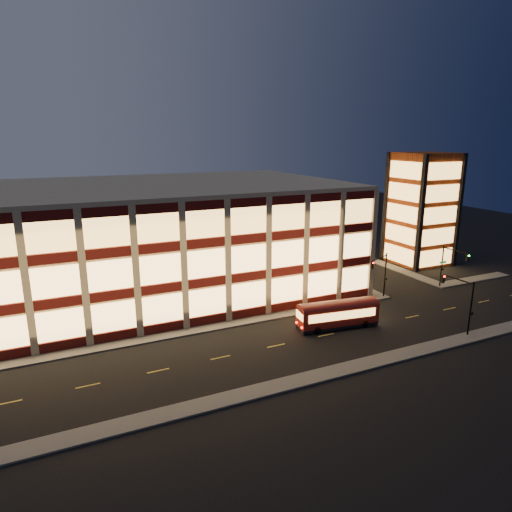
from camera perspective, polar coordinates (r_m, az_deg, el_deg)
ground at (r=50.48m, az=-4.77°, el=-9.26°), size 200.00×200.00×0.00m
sidewalk_office_south at (r=50.47m, az=-8.41°, el=-9.29°), size 54.00×2.00×0.15m
sidewalk_office_east at (r=74.58m, az=7.29°, el=-1.26°), size 2.00×30.00×0.15m
sidewalk_tower_south at (r=74.12m, az=25.31°, el=-2.70°), size 14.00×2.00×0.15m
sidewalk_tower_west at (r=80.84m, az=13.90°, el=-0.32°), size 2.00×30.00×0.15m
sidewalk_near at (r=39.83m, az=2.06°, el=-16.10°), size 100.00×2.00×0.15m
office_building at (r=63.03m, az=-12.81°, el=2.25°), size 50.45×30.45×14.50m
stair_tower at (r=79.34m, az=19.96°, el=5.53°), size 8.60×8.60×18.00m
traffic_signal_far at (r=60.09m, az=15.32°, el=-1.61°), size 3.79×1.87×6.00m
traffic_signal_right at (r=67.24m, az=23.17°, el=-0.58°), size 1.20×4.37×6.00m
traffic_signal_near at (r=53.42m, az=24.18°, el=-4.44°), size 0.32×4.45×6.00m
trolley_bus at (r=51.31m, az=10.18°, el=-6.99°), size 9.26×3.46×3.06m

